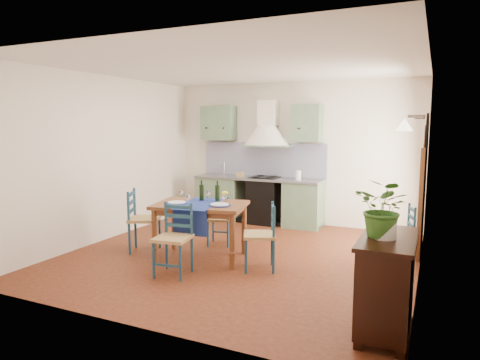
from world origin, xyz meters
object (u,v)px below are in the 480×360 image
dining_table (201,210)px  potted_plant (384,208)px  chair_near (174,238)px  sideboard (386,280)px

dining_table → potted_plant: (2.69, -1.28, 0.48)m
dining_table → chair_near: dining_table is taller
potted_plant → chair_near: bearing=168.4°
dining_table → chair_near: 0.77m
chair_near → potted_plant: size_ratio=1.69×
dining_table → potted_plant: bearing=-25.5°
dining_table → chair_near: bearing=-89.0°
sideboard → potted_plant: size_ratio=1.89×
dining_table → sideboard: size_ratio=1.37×
dining_table → chair_near: size_ratio=1.53×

